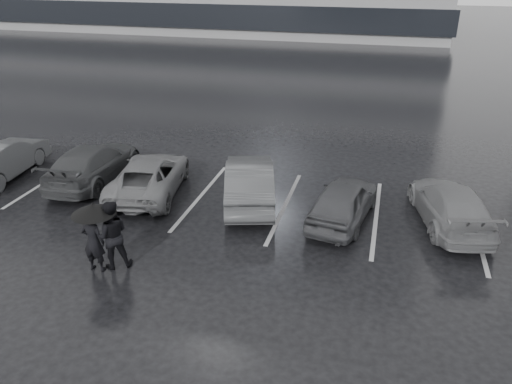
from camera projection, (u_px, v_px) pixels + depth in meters
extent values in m
plane|color=black|center=(244.00, 243.00, 13.56)|extent=(160.00, 160.00, 0.00)
cube|color=black|center=(181.00, 3.00, 59.79)|extent=(60.60, 25.60, 2.20)
imported|color=black|center=(343.00, 201.00, 14.52)|extent=(2.02, 3.80, 1.23)
imported|color=#2B2B2D|center=(249.00, 181.00, 15.63)|extent=(2.56, 4.41, 1.37)
imported|color=#48484A|center=(149.00, 176.00, 16.26)|extent=(2.70, 4.56, 1.19)
imported|color=black|center=(93.00, 163.00, 17.13)|extent=(1.96, 4.49, 1.28)
imported|color=#2B2B2D|center=(1.00, 159.00, 17.43)|extent=(1.84, 4.20, 1.34)
imported|color=#48484A|center=(451.00, 205.00, 14.34)|extent=(2.52, 4.37, 1.19)
imported|color=black|center=(93.00, 242.00, 12.10)|extent=(0.59, 0.39, 1.60)
imported|color=black|center=(111.00, 235.00, 12.20)|extent=(1.09, 1.03, 1.79)
cylinder|color=black|center=(98.00, 240.00, 12.21)|extent=(0.02, 0.02, 1.54)
cone|color=black|center=(93.00, 209.00, 11.84)|extent=(1.06, 1.06, 0.27)
sphere|color=black|center=(92.00, 204.00, 11.78)|extent=(0.05, 0.05, 0.05)
cube|color=#959598|center=(52.00, 178.00, 17.58)|extent=(0.12, 5.00, 0.00)
cube|color=#959598|center=(123.00, 186.00, 16.92)|extent=(0.12, 5.00, 0.00)
cube|color=#959598|center=(201.00, 196.00, 16.26)|extent=(0.12, 5.00, 0.00)
cube|color=#959598|center=(285.00, 206.00, 15.60)|extent=(0.12, 5.00, 0.00)
cube|color=#959598|center=(376.00, 217.00, 14.94)|extent=(0.12, 5.00, 0.00)
cube|color=#959598|center=(476.00, 229.00, 14.28)|extent=(0.12, 5.00, 0.00)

